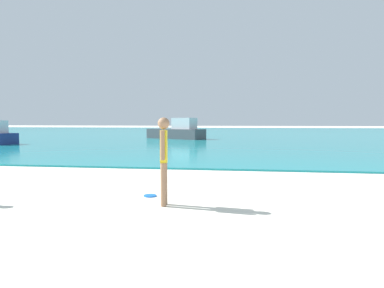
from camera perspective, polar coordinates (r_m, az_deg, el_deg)
water at (r=39.85m, az=6.18°, el=1.90°), size 160.00×60.00×0.06m
person_standing at (r=5.77m, az=-4.91°, el=-2.04°), size 0.21×0.36×1.55m
frisbee at (r=6.63m, az=-7.28°, el=-8.87°), size 0.25×0.25×0.03m
boat_far at (r=26.47m, az=-2.53°, el=2.17°), size 5.07×3.64×1.66m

